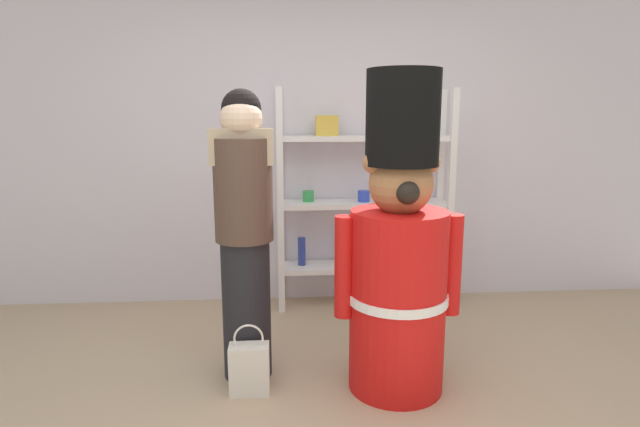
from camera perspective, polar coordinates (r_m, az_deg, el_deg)
The scene contains 5 objects.
back_wall at distance 4.25m, azimuth -1.57°, elevation 7.71°, with size 6.40×0.12×2.60m, color silver.
merchandise_shelf at distance 4.12m, azimuth 4.75°, elevation 1.58°, with size 1.38×0.35×1.74m.
teddy_bear_guard at distance 2.86m, azimuth 8.74°, elevation -4.95°, with size 0.71×0.56×1.77m.
person_shopper at distance 2.96m, azimuth -8.41°, elevation -1.82°, with size 0.35×0.33×1.68m.
shopping_bag at distance 3.01m, azimuth -7.86°, elevation -16.65°, with size 0.22×0.12×0.41m.
Camera 1 is at (-0.19, -2.03, 1.54)m, focal length 28.78 mm.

